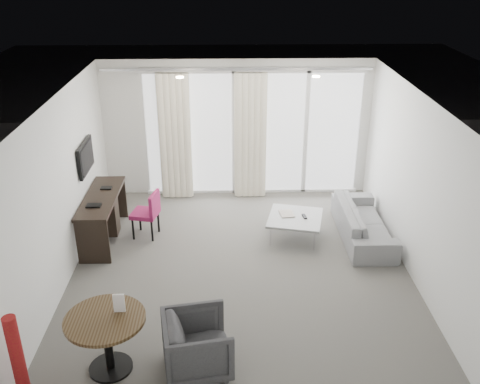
{
  "coord_description": "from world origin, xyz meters",
  "views": [
    {
      "loc": [
        -0.18,
        -6.6,
        4.43
      ],
      "look_at": [
        0.0,
        0.6,
        1.1
      ],
      "focal_mm": 40.0,
      "sensor_mm": 36.0,
      "label": 1
    }
  ],
  "objects_px": {
    "desk": "(103,218)",
    "desk_chair": "(145,214)",
    "round_table": "(108,344)",
    "sofa": "(363,222)",
    "red_lamp": "(18,362)",
    "rattan_chair_b": "(340,149)",
    "rattan_chair_a": "(264,153)",
    "coffee_table": "(295,227)",
    "tub_armchair": "(197,345)"
  },
  "relations": [
    {
      "from": "round_table",
      "to": "desk",
      "type": "bearing_deg",
      "value": 102.6
    },
    {
      "from": "desk",
      "to": "desk_chair",
      "type": "relative_size",
      "value": 2.05
    },
    {
      "from": "desk_chair",
      "to": "red_lamp",
      "type": "relative_size",
      "value": 0.72
    },
    {
      "from": "round_table",
      "to": "coffee_table",
      "type": "height_order",
      "value": "round_table"
    },
    {
      "from": "rattan_chair_a",
      "to": "desk",
      "type": "bearing_deg",
      "value": -125.2
    },
    {
      "from": "desk",
      "to": "sofa",
      "type": "bearing_deg",
      "value": -0.71
    },
    {
      "from": "desk_chair",
      "to": "sofa",
      "type": "bearing_deg",
      "value": 9.9
    },
    {
      "from": "desk",
      "to": "desk_chair",
      "type": "bearing_deg",
      "value": 7.09
    },
    {
      "from": "round_table",
      "to": "tub_armchair",
      "type": "relative_size",
      "value": 1.19
    },
    {
      "from": "coffee_table",
      "to": "rattan_chair_b",
      "type": "relative_size",
      "value": 0.95
    },
    {
      "from": "desk",
      "to": "sofa",
      "type": "distance_m",
      "value": 4.28
    },
    {
      "from": "rattan_chair_a",
      "to": "rattan_chair_b",
      "type": "bearing_deg",
      "value": 12.64
    },
    {
      "from": "round_table",
      "to": "rattan_chair_a",
      "type": "relative_size",
      "value": 1.14
    },
    {
      "from": "sofa",
      "to": "red_lamp",
      "type": "bearing_deg",
      "value": 128.12
    },
    {
      "from": "desk",
      "to": "red_lamp",
      "type": "xyz_separation_m",
      "value": [
        -0.12,
        -3.51,
        0.17
      ]
    },
    {
      "from": "coffee_table",
      "to": "rattan_chair_a",
      "type": "xyz_separation_m",
      "value": [
        -0.33,
        2.92,
        0.2
      ]
    },
    {
      "from": "sofa",
      "to": "rattan_chair_b",
      "type": "bearing_deg",
      "value": -3.47
    },
    {
      "from": "desk",
      "to": "desk_chair",
      "type": "xyz_separation_m",
      "value": [
        0.67,
        0.08,
        0.02
      ]
    },
    {
      "from": "desk",
      "to": "tub_armchair",
      "type": "relative_size",
      "value": 2.17
    },
    {
      "from": "coffee_table",
      "to": "round_table",
      "type": "bearing_deg",
      "value": -129.58
    },
    {
      "from": "desk_chair",
      "to": "desk",
      "type": "bearing_deg",
      "value": -160.86
    },
    {
      "from": "coffee_table",
      "to": "desk_chair",
      "type": "bearing_deg",
      "value": 177.04
    },
    {
      "from": "desk_chair",
      "to": "rattan_chair_b",
      "type": "bearing_deg",
      "value": 49.39
    },
    {
      "from": "sofa",
      "to": "rattan_chair_b",
      "type": "distance_m",
      "value": 3.04
    },
    {
      "from": "red_lamp",
      "to": "desk_chair",
      "type": "bearing_deg",
      "value": 77.53
    },
    {
      "from": "desk_chair",
      "to": "rattan_chair_a",
      "type": "xyz_separation_m",
      "value": [
        2.14,
        2.79,
        -0.0
      ]
    },
    {
      "from": "tub_armchair",
      "to": "sofa",
      "type": "relative_size",
      "value": 0.4
    },
    {
      "from": "sofa",
      "to": "rattan_chair_a",
      "type": "distance_m",
      "value": 3.28
    },
    {
      "from": "red_lamp",
      "to": "rattan_chair_a",
      "type": "xyz_separation_m",
      "value": [
        2.94,
        6.38,
        -0.16
      ]
    },
    {
      "from": "desk",
      "to": "tub_armchair",
      "type": "xyz_separation_m",
      "value": [
        1.68,
        -3.05,
        -0.04
      ]
    },
    {
      "from": "desk",
      "to": "desk_chair",
      "type": "distance_m",
      "value": 0.68
    },
    {
      "from": "red_lamp",
      "to": "coffee_table",
      "type": "xyz_separation_m",
      "value": [
        3.27,
        3.46,
        -0.36
      ]
    },
    {
      "from": "desk_chair",
      "to": "rattan_chair_b",
      "type": "relative_size",
      "value": 0.89
    },
    {
      "from": "desk_chair",
      "to": "round_table",
      "type": "bearing_deg",
      "value": -77.81
    },
    {
      "from": "desk",
      "to": "red_lamp",
      "type": "distance_m",
      "value": 3.52
    },
    {
      "from": "coffee_table",
      "to": "rattan_chair_a",
      "type": "distance_m",
      "value": 2.95
    },
    {
      "from": "desk_chair",
      "to": "sofa",
      "type": "height_order",
      "value": "desk_chair"
    },
    {
      "from": "red_lamp",
      "to": "rattan_chair_b",
      "type": "xyz_separation_m",
      "value": [
        4.59,
        6.49,
        -0.11
      ]
    },
    {
      "from": "desk",
      "to": "red_lamp",
      "type": "bearing_deg",
      "value": -92.03
    },
    {
      "from": "rattan_chair_a",
      "to": "coffee_table",
      "type": "bearing_deg",
      "value": -74.35
    },
    {
      "from": "desk",
      "to": "tub_armchair",
      "type": "distance_m",
      "value": 3.48
    },
    {
      "from": "tub_armchair",
      "to": "coffee_table",
      "type": "xyz_separation_m",
      "value": [
        1.46,
        3.01,
        -0.15
      ]
    },
    {
      "from": "tub_armchair",
      "to": "rattan_chair_b",
      "type": "xyz_separation_m",
      "value": [
        2.78,
        6.03,
        0.1
      ]
    },
    {
      "from": "desk",
      "to": "round_table",
      "type": "height_order",
      "value": "desk"
    },
    {
      "from": "desk",
      "to": "round_table",
      "type": "relative_size",
      "value": 1.82
    },
    {
      "from": "desk_chair",
      "to": "tub_armchair",
      "type": "distance_m",
      "value": 3.29
    },
    {
      "from": "round_table",
      "to": "tub_armchair",
      "type": "distance_m",
      "value": 1.01
    },
    {
      "from": "desk",
      "to": "rattan_chair_a",
      "type": "relative_size",
      "value": 2.08
    },
    {
      "from": "desk",
      "to": "desk_chair",
      "type": "height_order",
      "value": "desk_chair"
    },
    {
      "from": "red_lamp",
      "to": "rattan_chair_b",
      "type": "relative_size",
      "value": 1.24
    }
  ]
}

